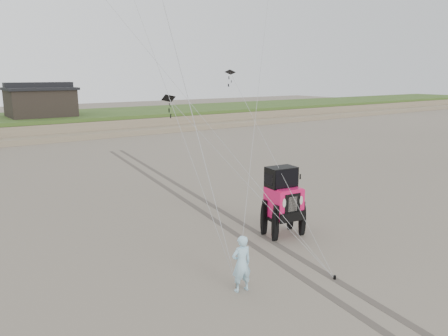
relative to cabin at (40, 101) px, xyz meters
The scene contains 8 objects.
ground 37.20m from the cabin, 93.09° to the right, with size 160.00×160.00×0.00m, color #6B6054.
dune_ridge 3.18m from the cabin, 165.96° to the left, with size 160.00×14.25×1.73m.
cabin is the anchor object (origin of this frame).
jeep 35.18m from the cabin, 89.57° to the right, with size 2.37×5.50×2.05m, color #DF1558, non-canonical shape.
man 37.86m from the cabin, 95.47° to the right, with size 0.59×0.39×1.61m, color #95CDE6.
stake_main 37.72m from the cabin, 95.48° to the right, with size 0.08×0.08×0.12m, color black.
stake_aux 38.79m from the cabin, 91.42° to the right, with size 0.08×0.08×0.12m, color black.
tire_tracks 29.18m from the cabin, 90.00° to the right, with size 5.22×29.74×0.01m.
Camera 1 is at (-8.41, -9.39, 5.88)m, focal length 35.00 mm.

